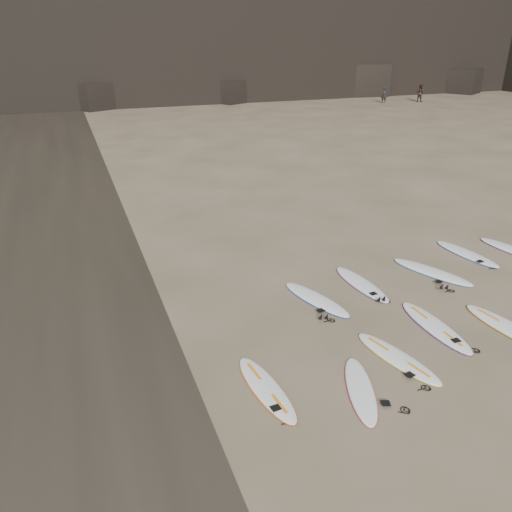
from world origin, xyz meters
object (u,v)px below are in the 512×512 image
at_px(surfboard_2, 435,326).
at_px(surfboard_5, 316,299).
at_px(surfboard_3, 510,329).
at_px(person_b, 420,93).
at_px(surfboard_8, 467,254).
at_px(surfboard_11, 266,388).
at_px(surfboard_6, 361,284).
at_px(surfboard_7, 432,272).
at_px(person_a, 384,95).
at_px(surfboard_0, 361,389).
at_px(surfboard_1, 398,358).

height_order(surfboard_2, surfboard_5, surfboard_2).
relative_size(surfboard_3, person_b, 1.47).
xyz_separation_m(surfboard_8, surfboard_11, (-9.00, -4.14, -0.00)).
height_order(surfboard_2, surfboard_6, surfboard_2).
relative_size(surfboard_7, person_b, 1.45).
bearing_deg(surfboard_5, person_a, 36.90).
bearing_deg(person_a, surfboard_8, -78.96).
distance_m(surfboard_0, surfboard_7, 6.57).
relative_size(surfboard_6, person_b, 1.37).
bearing_deg(surfboard_7, surfboard_8, -2.78).
distance_m(surfboard_3, person_b, 47.21).
relative_size(surfboard_2, surfboard_11, 1.10).
distance_m(surfboard_1, surfboard_2, 1.87).
height_order(surfboard_0, person_b, person_b).
relative_size(surfboard_0, surfboard_2, 0.84).
relative_size(surfboard_3, surfboard_11, 1.13).
bearing_deg(person_a, surfboard_2, -81.25).
bearing_deg(surfboard_2, surfboard_0, -153.89).
bearing_deg(surfboard_7, person_a, 35.39).
distance_m(surfboard_1, surfboard_5, 3.20).
bearing_deg(surfboard_5, person_b, 32.43).
height_order(surfboard_2, person_b, person_b).
bearing_deg(surfboard_7, surfboard_3, -117.73).
distance_m(surfboard_3, surfboard_8, 4.77).
height_order(surfboard_8, surfboard_11, surfboard_8).
bearing_deg(surfboard_7, surfboard_5, 161.11).
distance_m(surfboard_2, person_a, 45.50).
distance_m(surfboard_5, surfboard_11, 4.14).
height_order(surfboard_0, surfboard_11, surfboard_11).
distance_m(surfboard_0, surfboard_5, 3.94).
height_order(surfboard_5, surfboard_7, surfboard_7).
distance_m(surfboard_8, person_b, 42.46).
bearing_deg(surfboard_1, surfboard_6, 57.95).
distance_m(surfboard_7, surfboard_11, 7.75).
height_order(surfboard_0, surfboard_2, surfboard_2).
xyz_separation_m(surfboard_2, surfboard_7, (2.01, 2.66, 0.00)).
height_order(surfboard_0, surfboard_6, surfboard_6).
distance_m(surfboard_2, surfboard_6, 2.78).
xyz_separation_m(surfboard_1, surfboard_6, (1.19, 3.52, 0.00)).
distance_m(surfboard_0, surfboard_2, 3.43).
relative_size(surfboard_5, person_a, 1.52).
relative_size(surfboard_5, surfboard_6, 0.99).
bearing_deg(surfboard_3, surfboard_5, 134.87).
bearing_deg(surfboard_8, person_a, 52.62).
distance_m(surfboard_0, person_b, 50.64).
bearing_deg(person_b, surfboard_0, 114.89).
bearing_deg(surfboard_8, surfboard_6, -179.08).
height_order(surfboard_6, surfboard_11, surfboard_6).
distance_m(surfboard_2, surfboard_5, 3.23).
xyz_separation_m(surfboard_0, surfboard_6, (2.59, 4.19, 0.01)).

